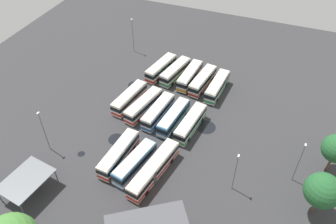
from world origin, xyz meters
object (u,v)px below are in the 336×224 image
object	(u,v)px
bus_row0_slot0	(154,169)
bus_row0_slot2	(119,154)
bus_row2_slot2	(190,76)
lamp_post_near_entrance	(299,161)
bus_row1_slot1	(174,118)
bus_row2_slot3	(175,71)
bus_row2_slot0	(217,86)
maintenance_shelter	(26,180)
bus_row1_slot2	(158,112)
tree_northwest	(336,149)
lamp_post_by_building	(235,171)
bus_row1_slot4	(130,98)
tree_east_edge	(322,191)
lamp_post_far_corner	(44,130)
lamp_post_mid_lot	(133,34)
bus_row2_slot1	(203,81)
bus_row1_slot0	(190,123)
bus_row2_slot4	(161,68)
bus_row0_slot1	(135,163)
bus_row1_slot3	(144,105)

from	to	relation	value
bus_row0_slot0	bus_row0_slot2	size ratio (longest dim) A/B	1.23
bus_row2_slot2	lamp_post_near_entrance	xyz separation A→B (m)	(-20.51, -26.01, 3.18)
bus_row1_slot1	bus_row2_slot3	world-z (taller)	same
bus_row2_slot0	maintenance_shelter	size ratio (longest dim) A/B	1.16
bus_row0_slot0	bus_row1_slot1	distance (m)	13.80
bus_row1_slot2	maintenance_shelter	distance (m)	28.27
bus_row2_slot0	tree_northwest	size ratio (longest dim) A/B	1.28
bus_row0_slot0	lamp_post_by_building	xyz separation A→B (m)	(2.50, -13.52, 2.91)
lamp_post_near_entrance	tree_northwest	distance (m)	7.28
bus_row1_slot2	maintenance_shelter	size ratio (longest dim) A/B	1.16
bus_row0_slot0	lamp_post_by_building	world-z (taller)	lamp_post_by_building
tree_northwest	bus_row0_slot2	bearing A→B (deg)	108.31
bus_row1_slot4	tree_east_edge	distance (m)	41.66
bus_row1_slot2	tree_east_edge	bearing A→B (deg)	-109.94
lamp_post_far_corner	bus_row1_slot2	bearing A→B (deg)	-45.58
lamp_post_by_building	lamp_post_far_corner	bearing A→B (deg)	96.38
lamp_post_mid_lot	bus_row0_slot2	bearing A→B (deg)	-158.24
bus_row1_slot1	lamp_post_by_building	distance (m)	18.96
bus_row1_slot2	bus_row2_slot1	bearing A→B (deg)	-21.69
bus_row0_slot0	lamp_post_near_entrance	distance (m)	24.56
bus_row1_slot0	tree_northwest	bearing A→B (deg)	-91.23
tree_east_edge	bus_row0_slot0	bearing A→B (deg)	95.86
bus_row2_slot4	maintenance_shelter	bearing A→B (deg)	169.22
bus_row1_slot1	lamp_post_near_entrance	distance (m)	25.25
bus_row0_slot2	lamp_post_mid_lot	world-z (taller)	lamp_post_mid_lot
bus_row0_slot0	bus_row2_slot2	world-z (taller)	same
bus_row0_slot0	lamp_post_by_building	bearing A→B (deg)	-79.53
maintenance_shelter	lamp_post_near_entrance	size ratio (longest dim) A/B	0.99
bus_row0_slot1	bus_row1_slot1	distance (m)	13.75
tree_northwest	lamp_post_far_corner	bearing A→B (deg)	105.95
bus_row1_slot1	bus_row0_slot1	bearing A→B (deg)	170.77
bus_row2_slot0	lamp_post_far_corner	distance (m)	38.12
bus_row2_slot4	bus_row2_slot2	bearing A→B (deg)	-93.71
maintenance_shelter	tree_northwest	distance (m)	52.38
bus_row0_slot1	bus_row2_slot0	bearing A→B (deg)	-15.99
bus_row1_slot0	lamp_post_mid_lot	xyz separation A→B (m)	(22.86, 23.68, 3.31)
bus_row0_slot0	bus_row1_slot4	bearing A→B (deg)	38.21
bus_row2_slot3	lamp_post_far_corner	world-z (taller)	lamp_post_far_corner
bus_row2_slot1	bus_row2_slot2	world-z (taller)	same
bus_row1_slot3	bus_row2_slot4	world-z (taller)	same
bus_row1_slot0	tree_east_edge	world-z (taller)	tree_east_edge
bus_row1_slot4	lamp_post_far_corner	bearing A→B (deg)	153.98
bus_row0_slot0	lamp_post_mid_lot	bearing A→B (deg)	30.58
bus_row0_slot2	lamp_post_far_corner	world-z (taller)	lamp_post_far_corner
bus_row2_slot4	lamp_post_by_building	size ratio (longest dim) A/B	1.23
bus_row2_slot1	bus_row2_slot4	bearing A→B (deg)	83.75
bus_row2_slot3	lamp_post_far_corner	bearing A→B (deg)	154.90
maintenance_shelter	lamp_post_mid_lot	distance (m)	47.14
bus_row1_slot0	bus_row2_slot4	bearing A→B (deg)	39.18
bus_row1_slot4	lamp_post_by_building	size ratio (longest dim) A/B	1.23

